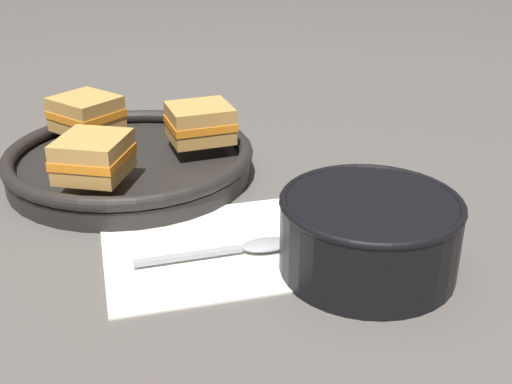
# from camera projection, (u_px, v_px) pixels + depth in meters

# --- Properties ---
(ground_plane) EXTENTS (4.00, 4.00, 0.00)m
(ground_plane) POSITION_uv_depth(u_px,v_px,m) (242.00, 235.00, 0.69)
(ground_plane) COLOR #56514C
(napkin) EXTENTS (0.23, 0.20, 0.00)m
(napkin) POSITION_uv_depth(u_px,v_px,m) (215.00, 248.00, 0.67)
(napkin) COLOR white
(napkin) RESTS_ON ground_plane
(soup_bowl) EXTENTS (0.17, 0.17, 0.08)m
(soup_bowl) POSITION_uv_depth(u_px,v_px,m) (369.00, 230.00, 0.61)
(soup_bowl) COLOR black
(soup_bowl) RESTS_ON ground_plane
(spoon) EXTENTS (0.16, 0.03, 0.01)m
(spoon) POSITION_uv_depth(u_px,v_px,m) (245.00, 248.00, 0.65)
(spoon) COLOR #9E9EA3
(spoon) RESTS_ON napkin
(skillet) EXTENTS (0.32, 0.32, 0.04)m
(skillet) POSITION_uv_depth(u_px,v_px,m) (130.00, 161.00, 0.83)
(skillet) COLOR black
(skillet) RESTS_ON ground_plane
(sandwich_near_left) EXTENTS (0.11, 0.11, 0.05)m
(sandwich_near_left) POSITION_uv_depth(u_px,v_px,m) (86.00, 113.00, 0.87)
(sandwich_near_left) COLOR #C18E47
(sandwich_near_left) RESTS_ON skillet
(sandwich_near_right) EXTENTS (0.10, 0.10, 0.05)m
(sandwich_near_right) POSITION_uv_depth(u_px,v_px,m) (93.00, 156.00, 0.73)
(sandwich_near_right) COLOR #C18E47
(sandwich_near_right) RESTS_ON skillet
(sandwich_far_left) EXTENTS (0.09, 0.08, 0.05)m
(sandwich_far_left) POSITION_uv_depth(u_px,v_px,m) (200.00, 123.00, 0.83)
(sandwich_far_left) COLOR #C18E47
(sandwich_far_left) RESTS_ON skillet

